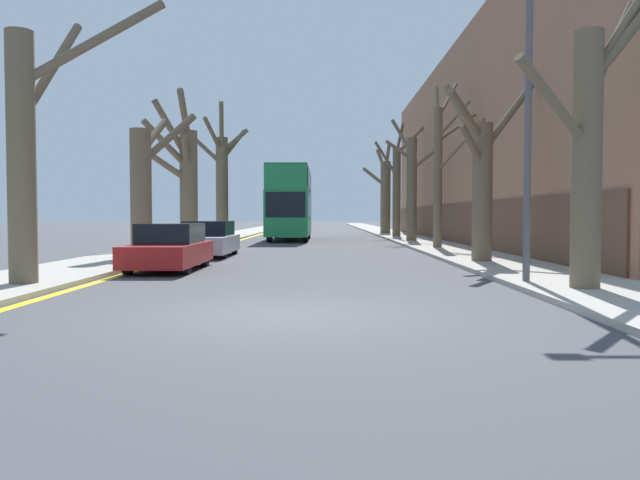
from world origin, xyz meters
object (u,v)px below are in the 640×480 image
at_px(parked_car_0, 170,248).
at_px(parked_car_1, 208,240).
at_px(street_tree_left_2, 185,179).
at_px(street_tree_right_0, 589,146).
at_px(street_tree_right_1, 482,177).
at_px(lamp_post, 524,100).
at_px(street_tree_left_3, 222,178).
at_px(double_decker_bus, 290,200).
at_px(street_tree_left_0, 28,142).
at_px(street_tree_right_4, 397,186).
at_px(street_tree_right_5, 385,194).
at_px(street_tree_left_1, 144,187).
at_px(street_tree_right_3, 411,186).
at_px(street_tree_right_2, 441,167).

xyz_separation_m(parked_car_0, parked_car_1, (-0.00, 6.07, 0.01)).
distance_m(street_tree_left_2, street_tree_right_0, 21.71).
bearing_deg(street_tree_right_1, lamp_post, -96.22).
distance_m(street_tree_left_3, parked_car_1, 16.61).
xyz_separation_m(double_decker_bus, lamp_post, (6.68, -26.47, 1.57)).
bearing_deg(street_tree_left_0, street_tree_left_2, 91.10).
bearing_deg(street_tree_left_2, street_tree_right_4, 50.13).
bearing_deg(street_tree_right_5, street_tree_left_0, -106.54).
height_order(street_tree_left_1, street_tree_right_3, street_tree_right_3).
relative_size(street_tree_left_2, street_tree_right_1, 1.16).
height_order(street_tree_left_3, street_tree_right_0, street_tree_left_3).
distance_m(street_tree_right_2, parked_car_0, 15.08).
bearing_deg(street_tree_right_4, parked_car_0, -109.94).
bearing_deg(double_decker_bus, parked_car_1, -98.05).
distance_m(street_tree_right_5, parked_car_0, 36.14).
height_order(street_tree_left_3, street_tree_right_3, street_tree_left_3).
bearing_deg(street_tree_right_4, street_tree_right_1, -90.23).
distance_m(street_tree_left_2, lamp_post, 20.08).
xyz_separation_m(street_tree_right_4, parked_car_1, (-9.78, -20.90, -3.08)).
height_order(street_tree_right_1, parked_car_0, street_tree_right_1).
bearing_deg(street_tree_left_0, street_tree_left_3, 90.33).
distance_m(street_tree_right_2, double_decker_bus, 13.84).
height_order(street_tree_right_1, lamp_post, lamp_post).
height_order(street_tree_right_1, street_tree_right_2, street_tree_right_2).
relative_size(street_tree_right_0, street_tree_right_1, 0.94).
height_order(parked_car_1, lamp_post, lamp_post).
distance_m(street_tree_right_0, parked_car_0, 11.53).
bearing_deg(street_tree_right_3, street_tree_right_2, -88.25).
bearing_deg(street_tree_right_2, street_tree_right_0, -90.16).
bearing_deg(lamp_post, parked_car_1, 131.51).
xyz_separation_m(street_tree_right_2, parked_car_1, (-9.92, -4.83, -3.19)).
height_order(double_decker_bus, lamp_post, lamp_post).
distance_m(double_decker_bus, parked_car_1, 16.59).
xyz_separation_m(street_tree_right_1, street_tree_right_2, (0.24, 8.60, 1.01)).
height_order(street_tree_left_1, street_tree_right_4, street_tree_right_4).
relative_size(street_tree_left_2, parked_car_0, 1.70).
bearing_deg(street_tree_left_1, street_tree_right_3, 51.47).
height_order(street_tree_left_2, double_decker_bus, street_tree_left_2).
relative_size(street_tree_left_1, street_tree_left_2, 0.73).
bearing_deg(lamp_post, street_tree_right_2, 86.42).
xyz_separation_m(street_tree_right_3, lamp_post, (-0.69, -22.98, 0.81)).
relative_size(street_tree_right_1, street_tree_right_4, 0.76).
distance_m(street_tree_right_1, double_decker_bus, 21.40).
height_order(street_tree_left_0, street_tree_right_3, street_tree_right_3).
xyz_separation_m(double_decker_bus, parked_car_0, (-2.31, -22.38, -1.97)).
xyz_separation_m(street_tree_left_0, street_tree_right_3, (11.66, 23.36, 0.17)).
bearing_deg(parked_car_0, street_tree_right_3, 62.87).
bearing_deg(street_tree_right_5, street_tree_right_4, -89.08).
bearing_deg(street_tree_right_2, street_tree_left_1, -150.83).
xyz_separation_m(double_decker_bus, parked_car_1, (-2.31, -16.31, -1.96)).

